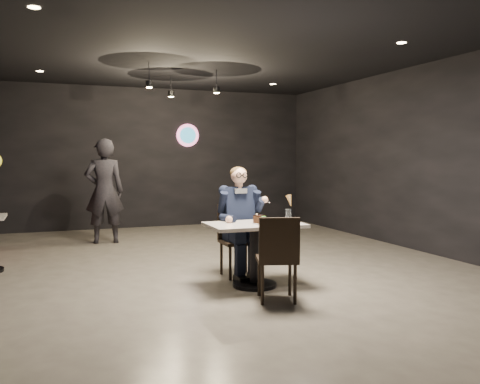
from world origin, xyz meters
name	(u,v)px	position (x,y,z in m)	size (l,w,h in m)	color
floor	(216,269)	(0.00, 0.00, 0.00)	(9.00, 9.00, 0.00)	gray
wall_sign	(188,135)	(0.80, 4.47, 2.00)	(0.50, 0.06, 0.50)	pink
pendant_lights	(179,77)	(0.00, 2.00, 2.88)	(1.40, 1.20, 0.36)	black
main_table	(255,255)	(0.14, -1.03, 0.38)	(1.10, 0.70, 0.75)	silver
chair_far	(238,240)	(0.14, -0.48, 0.46)	(0.42, 0.46, 0.92)	black
chair_near	(277,257)	(0.14, -1.65, 0.46)	(0.42, 0.46, 0.92)	black
seated_man	(238,220)	(0.14, -0.48, 0.72)	(0.60, 0.80, 1.44)	black
dessert_plate	(263,223)	(0.22, -1.09, 0.76)	(0.23, 0.23, 0.01)	white
cake_slice	(259,219)	(0.17, -1.11, 0.80)	(0.11, 0.09, 0.08)	black
mint_leaf	(264,216)	(0.20, -1.16, 0.84)	(0.06, 0.04, 0.01)	green
sundae_glass	(288,216)	(0.54, -1.10, 0.83)	(0.07, 0.07, 0.16)	silver
wafer_cone	(290,201)	(0.58, -1.07, 1.00)	(0.07, 0.07, 0.14)	tan
passerby	(104,191)	(-1.19, 2.70, 0.92)	(0.67, 0.44, 1.85)	black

